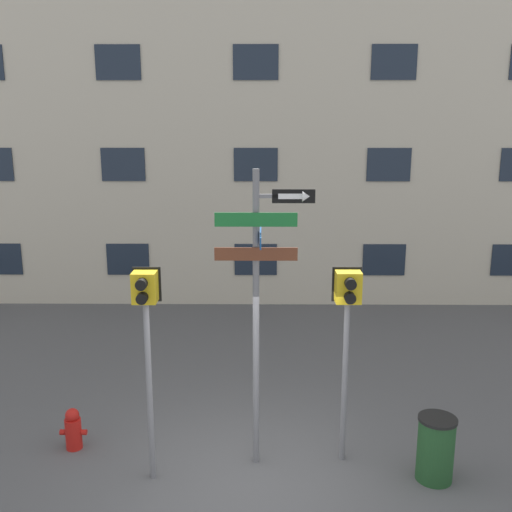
# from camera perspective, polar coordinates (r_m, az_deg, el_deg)

# --- Properties ---
(ground_plane) EXTENTS (60.00, 60.00, 0.00)m
(ground_plane) POSITION_cam_1_polar(r_m,az_deg,el_deg) (8.30, -0.60, -21.89)
(ground_plane) COLOR #515154
(building_facade) EXTENTS (24.00, 0.64, 12.58)m
(building_facade) POSITION_cam_1_polar(r_m,az_deg,el_deg) (15.24, -0.02, 18.69)
(building_facade) COLOR beige
(building_facade) RESTS_ON ground_plane
(street_sign_pole) EXTENTS (1.32, 0.89, 4.20)m
(street_sign_pole) POSITION_cam_1_polar(r_m,az_deg,el_deg) (7.68, 0.42, -3.69)
(street_sign_pole) COLOR slate
(street_sign_pole) RESTS_ON ground_plane
(pedestrian_signal_left) EXTENTS (0.37, 0.40, 2.96)m
(pedestrian_signal_left) POSITION_cam_1_polar(r_m,az_deg,el_deg) (7.53, -10.93, -6.17)
(pedestrian_signal_left) COLOR slate
(pedestrian_signal_left) RESTS_ON ground_plane
(pedestrian_signal_right) EXTENTS (0.41, 0.40, 2.85)m
(pedestrian_signal_right) POSITION_cam_1_polar(r_m,az_deg,el_deg) (7.94, 9.12, -5.44)
(pedestrian_signal_right) COLOR slate
(pedestrian_signal_right) RESTS_ON ground_plane
(fire_hydrant) EXTENTS (0.40, 0.24, 0.64)m
(fire_hydrant) POSITION_cam_1_polar(r_m,az_deg,el_deg) (9.31, -17.81, -16.18)
(fire_hydrant) COLOR red
(fire_hydrant) RESTS_ON ground_plane
(trash_bin) EXTENTS (0.52, 0.52, 0.92)m
(trash_bin) POSITION_cam_1_polar(r_m,az_deg,el_deg) (8.52, 17.52, -17.88)
(trash_bin) COLOR #1E4723
(trash_bin) RESTS_ON ground_plane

